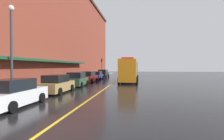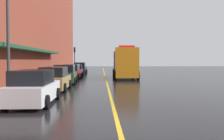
{
  "view_description": "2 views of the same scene",
  "coord_description": "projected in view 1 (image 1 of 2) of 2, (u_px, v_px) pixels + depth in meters",
  "views": [
    {
      "loc": [
        3.49,
        -5.82,
        2.45
      ],
      "look_at": [
        -1.48,
        29.95,
        1.73
      ],
      "focal_mm": 28.84,
      "sensor_mm": 36.0,
      "label": 1
    },
    {
      "loc": [
        -0.57,
        -8.91,
        2.18
      ],
      "look_at": [
        0.73,
        21.78,
        1.0
      ],
      "focal_mm": 42.25,
      "sensor_mm": 36.0,
      "label": 2
    }
  ],
  "objects": [
    {
      "name": "parking_meter_0",
      "position": [
        53.0,
        79.0,
        19.14
      ],
      "size": [
        0.14,
        0.18,
        1.33
      ],
      "color": "#4C4C51",
      "rests_on": "sidewalk_left"
    },
    {
      "name": "parked_car_5",
      "position": [
        103.0,
        74.0,
        39.54
      ],
      "size": [
        2.11,
        4.83,
        1.78
      ],
      "rotation": [
        0.0,
        0.0,
        1.55
      ],
      "color": "black",
      "rests_on": "ground"
    },
    {
      "name": "parking_meter_1",
      "position": [
        93.0,
        73.0,
        36.3
      ],
      "size": [
        0.14,
        0.18,
        1.33
      ],
      "color": "#4C4C51",
      "rests_on": "sidewalk_left"
    },
    {
      "name": "ground_plane",
      "position": [
        117.0,
        81.0,
        31.05
      ],
      "size": [
        112.0,
        112.0,
        0.0
      ],
      "primitive_type": "plane",
      "color": "black"
    },
    {
      "name": "brick_building_left",
      "position": [
        48.0,
        28.0,
        31.51
      ],
      "size": [
        10.21,
        64.0,
        18.43
      ],
      "color": "brown",
      "rests_on": "ground"
    },
    {
      "name": "utility_truck",
      "position": [
        129.0,
        71.0,
        28.18
      ],
      "size": [
        2.94,
        9.07,
        3.72
      ],
      "rotation": [
        0.0,
        0.0,
        -1.6
      ],
      "color": "orange",
      "rests_on": "ground"
    },
    {
      "name": "parked_car_3",
      "position": [
        89.0,
        77.0,
        27.59
      ],
      "size": [
        2.09,
        4.63,
        1.7
      ],
      "rotation": [
        0.0,
        0.0,
        1.55
      ],
      "color": "maroon",
      "rests_on": "ground"
    },
    {
      "name": "parked_car_0",
      "position": [
        14.0,
        94.0,
        10.89
      ],
      "size": [
        2.07,
        4.67,
        1.69
      ],
      "rotation": [
        0.0,
        0.0,
        1.57
      ],
      "color": "silver",
      "rests_on": "ground"
    },
    {
      "name": "parked_car_1",
      "position": [
        57.0,
        84.0,
        16.71
      ],
      "size": [
        2.07,
        4.5,
        1.68
      ],
      "rotation": [
        0.0,
        0.0,
        1.56
      ],
      "color": "#A5844C",
      "rests_on": "ground"
    },
    {
      "name": "sidewalk_left",
      "position": [
        82.0,
        80.0,
        31.9
      ],
      "size": [
        2.4,
        70.0,
        0.15
      ],
      "primitive_type": "cube",
      "color": "gray",
      "rests_on": "ground"
    },
    {
      "name": "lane_center_stripe",
      "position": [
        117.0,
        81.0,
        31.05
      ],
      "size": [
        0.16,
        70.0,
        0.01
      ],
      "primitive_type": "cube",
      "color": "gold",
      "rests_on": "ground"
    },
    {
      "name": "parked_car_2",
      "position": [
        77.0,
        80.0,
        22.25
      ],
      "size": [
        2.22,
        4.18,
        1.73
      ],
      "rotation": [
        0.0,
        0.0,
        1.6
      ],
      "color": "#2D5133",
      "rests_on": "ground"
    },
    {
      "name": "traffic_light_near",
      "position": [
        102.0,
        64.0,
        45.3
      ],
      "size": [
        0.38,
        0.36,
        4.3
      ],
      "color": "#232326",
      "rests_on": "sidewalk_left"
    },
    {
      "name": "street_lamp_left",
      "position": [
        11.0,
        41.0,
        13.62
      ],
      "size": [
        0.44,
        0.44,
        6.94
      ],
      "color": "#33383D",
      "rests_on": "sidewalk_left"
    },
    {
      "name": "parked_car_4",
      "position": [
        97.0,
        76.0,
        33.79
      ],
      "size": [
        2.13,
        4.82,
        1.54
      ],
      "rotation": [
        0.0,
        0.0,
        1.6
      ],
      "color": "navy",
      "rests_on": "ground"
    }
  ]
}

